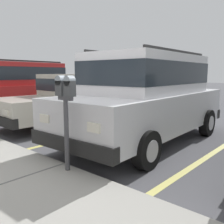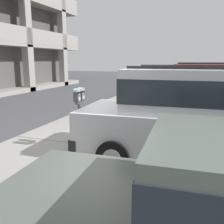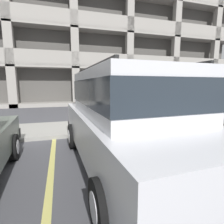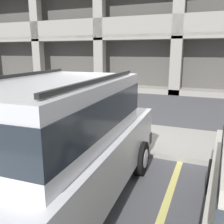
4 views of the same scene
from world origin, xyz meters
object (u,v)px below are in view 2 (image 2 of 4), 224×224
Objects in this scene: silver_suv at (197,113)px; dark_hatchback at (207,104)px; parking_meter_near at (79,104)px; parking_meter_far at (140,84)px; blue_coupe at (208,86)px.

dark_hatchback is at bearing -7.06° from silver_suv.
silver_suv is at bearing -84.39° from parking_meter_near.
parking_meter_far is at bearing 47.27° from dark_hatchback.
silver_suv reaches higher than parking_meter_far.
silver_suv is 6.27m from parking_meter_far.
parking_meter_near is 0.95× the size of parking_meter_far.
silver_suv is 2.52m from parking_meter_near.
dark_hatchback is (2.93, -0.24, -0.27)m from silver_suv.
blue_coupe is 2.87m from parking_meter_far.
blue_coupe reaches higher than parking_meter_far.
dark_hatchback is 3.22× the size of parking_meter_near.
parking_meter_far is (-0.29, 2.86, 0.01)m from blue_coupe.
blue_coupe is at bearing -5.41° from silver_suv.
dark_hatchback is 0.93× the size of blue_coupe.
parking_meter_far reaches higher than dark_hatchback.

